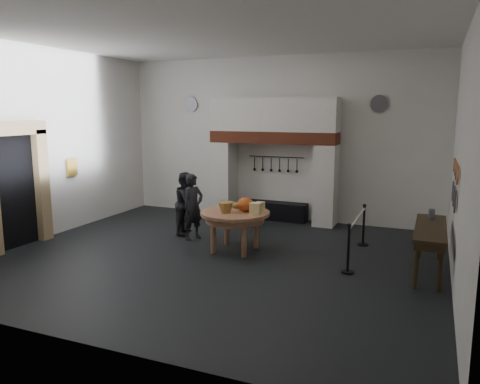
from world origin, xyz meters
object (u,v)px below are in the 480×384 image
at_px(work_table, 235,213).
at_px(barrier_post_near, 348,250).
at_px(iron_range, 273,211).
at_px(barrier_post_far, 364,226).
at_px(visitor_far, 186,203).
at_px(visitor_near, 193,207).
at_px(side_table, 431,228).

relative_size(work_table, barrier_post_near, 1.67).
relative_size(iron_range, barrier_post_far, 2.11).
relative_size(work_table, visitor_far, 0.98).
bearing_deg(iron_range, visitor_near, -112.72).
distance_m(work_table, side_table, 3.93).
bearing_deg(side_table, iron_range, 143.50).
bearing_deg(barrier_post_near, barrier_post_far, 90.00).
distance_m(iron_range, visitor_far, 2.77).
distance_m(visitor_near, barrier_post_far, 3.96).
distance_m(iron_range, visitor_near, 2.93).
bearing_deg(visitor_far, work_table, -127.82).
bearing_deg(barrier_post_far, iron_range, 148.93).
bearing_deg(side_table, visitor_far, 172.11).
xyz_separation_m(visitor_near, barrier_post_far, (3.81, 1.03, -0.34)).
bearing_deg(visitor_far, barrier_post_far, -91.83).
bearing_deg(visitor_far, barrier_post_near, -118.37).
relative_size(iron_range, work_table, 1.26).
height_order(visitor_far, barrier_post_far, visitor_far).
bearing_deg(side_table, visitor_near, 175.86).
bearing_deg(visitor_far, side_table, -108.24).
height_order(iron_range, work_table, work_table).
bearing_deg(visitor_near, side_table, -71.24).
bearing_deg(work_table, side_table, 1.41).
height_order(side_table, barrier_post_near, same).
bearing_deg(barrier_post_far, visitor_far, -171.49).
xyz_separation_m(visitor_far, side_table, (5.61, -0.78, 0.10)).
relative_size(visitor_near, side_table, 0.71).
bearing_deg(work_table, visitor_near, 159.69).
xyz_separation_m(visitor_far, barrier_post_far, (4.21, 0.63, -0.32)).
distance_m(work_table, barrier_post_near, 2.61).
xyz_separation_m(work_table, barrier_post_near, (2.53, -0.50, -0.39)).
distance_m(visitor_far, side_table, 5.67).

